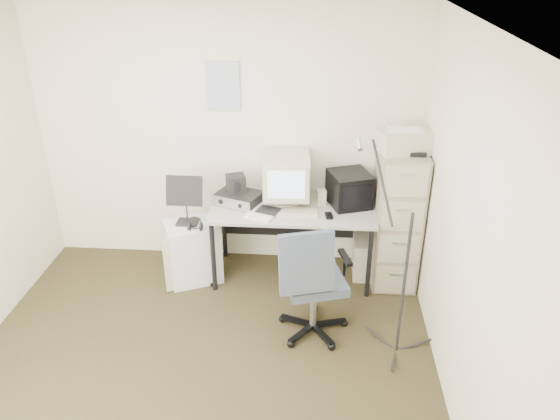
# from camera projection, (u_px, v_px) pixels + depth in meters

# --- Properties ---
(floor) EXTENTS (3.60, 3.60, 0.01)m
(floor) POSITION_uv_depth(u_px,v_px,m) (197.00, 379.00, 4.06)
(floor) COLOR #302918
(floor) RESTS_ON ground
(ceiling) EXTENTS (3.60, 3.60, 0.01)m
(ceiling) POSITION_uv_depth(u_px,v_px,m) (165.00, 29.00, 2.93)
(ceiling) COLOR white
(ceiling) RESTS_ON ground
(wall_back) EXTENTS (3.60, 0.02, 2.50)m
(wall_back) POSITION_uv_depth(u_px,v_px,m) (228.00, 139.00, 5.10)
(wall_back) COLOR #EBE5C9
(wall_back) RESTS_ON ground
(wall_right) EXTENTS (0.02, 3.60, 2.50)m
(wall_right) POSITION_uv_depth(u_px,v_px,m) (470.00, 242.00, 3.38)
(wall_right) COLOR #EBE5C9
(wall_right) RESTS_ON ground
(wall_calendar) EXTENTS (0.30, 0.02, 0.44)m
(wall_calendar) POSITION_uv_depth(u_px,v_px,m) (223.00, 86.00, 4.86)
(wall_calendar) COLOR white
(wall_calendar) RESTS_ON wall_back
(filing_cabinet) EXTENTS (0.40, 0.60, 1.30)m
(filing_cabinet) POSITION_uv_depth(u_px,v_px,m) (396.00, 217.00, 4.98)
(filing_cabinet) COLOR #91795C
(filing_cabinet) RESTS_ON floor
(printer) EXTENTS (0.50, 0.40, 0.17)m
(printer) POSITION_uv_depth(u_px,v_px,m) (405.00, 141.00, 4.63)
(printer) COLOR beige
(printer) RESTS_ON filing_cabinet
(desk) EXTENTS (1.50, 0.70, 0.73)m
(desk) POSITION_uv_depth(u_px,v_px,m) (292.00, 242.00, 5.14)
(desk) COLOR gray
(desk) RESTS_ON floor
(crt_monitor) EXTENTS (0.44, 0.46, 0.46)m
(crt_monitor) POSITION_uv_depth(u_px,v_px,m) (286.00, 180.00, 4.97)
(crt_monitor) COLOR beige
(crt_monitor) RESTS_ON desk
(crt_tv) EXTENTS (0.44, 0.45, 0.31)m
(crt_tv) POSITION_uv_depth(u_px,v_px,m) (349.00, 189.00, 4.97)
(crt_tv) COLOR black
(crt_tv) RESTS_ON desk
(desk_speaker) EXTENTS (0.09, 0.09, 0.15)m
(desk_speaker) POSITION_uv_depth(u_px,v_px,m) (321.00, 197.00, 5.00)
(desk_speaker) COLOR beige
(desk_speaker) RESTS_ON desk
(keyboard) EXTENTS (0.44, 0.18, 0.02)m
(keyboard) POSITION_uv_depth(u_px,v_px,m) (293.00, 212.00, 4.86)
(keyboard) COLOR beige
(keyboard) RESTS_ON desk
(mouse) EXTENTS (0.07, 0.11, 0.03)m
(mouse) POSITION_uv_depth(u_px,v_px,m) (329.00, 216.00, 4.80)
(mouse) COLOR black
(mouse) RESTS_ON desk
(radio_receiver) EXTENTS (0.46, 0.40, 0.11)m
(radio_receiver) POSITION_uv_depth(u_px,v_px,m) (239.00, 198.00, 5.03)
(radio_receiver) COLOR black
(radio_receiver) RESTS_ON desk
(radio_speaker) EXTENTS (0.21, 0.20, 0.16)m
(radio_speaker) POSITION_uv_depth(u_px,v_px,m) (236.00, 184.00, 4.98)
(radio_speaker) COLOR black
(radio_speaker) RESTS_ON radio_receiver
(papers) EXTENTS (0.34, 0.40, 0.02)m
(papers) POSITION_uv_depth(u_px,v_px,m) (264.00, 212.00, 4.87)
(papers) COLOR white
(papers) RESTS_ON desk
(pc_tower) EXTENTS (0.19, 0.41, 0.38)m
(pc_tower) POSITION_uv_depth(u_px,v_px,m) (362.00, 255.00, 5.26)
(pc_tower) COLOR beige
(pc_tower) RESTS_ON floor
(office_chair) EXTENTS (0.73, 0.73, 1.03)m
(office_chair) POSITION_uv_depth(u_px,v_px,m) (314.00, 279.00, 4.32)
(office_chair) COLOR slate
(office_chair) RESTS_ON floor
(side_cart) EXTENTS (0.59, 0.54, 0.59)m
(side_cart) POSITION_uv_depth(u_px,v_px,m) (193.00, 251.00, 5.13)
(side_cart) COLOR silver
(side_cart) RESTS_ON floor
(music_stand) EXTENTS (0.37, 0.27, 0.48)m
(music_stand) POSITION_uv_depth(u_px,v_px,m) (186.00, 199.00, 4.90)
(music_stand) COLOR black
(music_stand) RESTS_ON side_cart
(headphones) EXTENTS (0.17, 0.17, 0.02)m
(headphones) POSITION_uv_depth(u_px,v_px,m) (195.00, 225.00, 4.88)
(headphones) COLOR black
(headphones) RESTS_ON side_cart
(mic_stand) EXTENTS (0.03, 0.03, 1.60)m
(mic_stand) POSITION_uv_depth(u_px,v_px,m) (407.00, 265.00, 3.98)
(mic_stand) COLOR black
(mic_stand) RESTS_ON floor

